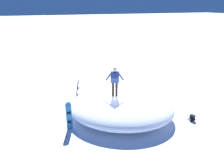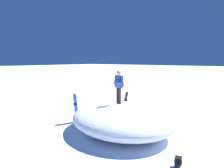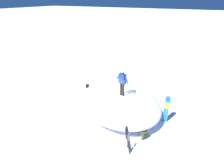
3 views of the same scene
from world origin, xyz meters
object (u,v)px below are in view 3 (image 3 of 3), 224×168
Objects in this scene: snowboarder_standing at (122,81)px; backpack_near at (145,135)px; backpack_far at (87,86)px; snowboard_secondary_upright at (167,108)px; snowboard_primary_upright at (128,140)px.

snowboarder_standing is 3.43m from backpack_near.
snowboarder_standing is 2.53× the size of backpack_near.
backpack_near is 7.18m from backpack_far.
backpack_near is (-0.62, -2.15, -0.67)m from snowboard_secondary_upright.
snowboarder_standing is 3.72m from snowboard_primary_upright.
snowboard_primary_upright is 7.58m from backpack_far.
snowboarder_standing is at bearing -25.58° from backpack_far.
snowboarder_standing is 1.00× the size of snowboard_secondary_upright.
snowboard_primary_upright reaches higher than backpack_far.
snowboard_secondary_upright is at bearing 72.81° from snowboard_primary_upright.
snowboarder_standing reaches higher than snowboard_secondary_upright.
backpack_near is at bearing -29.92° from backpack_far.
snowboard_secondary_upright is 2.33m from backpack_near.
snowboarder_standing is at bearing 142.70° from backpack_near.
snowboard_secondary_upright is (1.06, 3.44, 0.11)m from snowboard_primary_upright.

